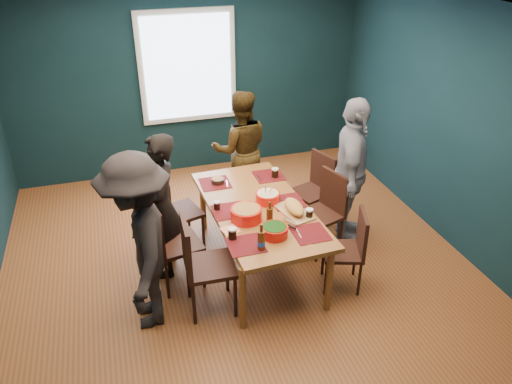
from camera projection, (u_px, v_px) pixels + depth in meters
room at (226, 139)px, 5.15m from camera, size 5.01×5.01×2.71m
dining_table at (259, 212)px, 5.22m from camera, size 1.07×1.98×0.74m
chair_left_far at (172, 207)px, 5.52m from camera, size 0.53×0.53×0.96m
chair_left_mid at (167, 238)px, 4.95m from camera, size 0.52×0.52×0.99m
chair_left_near at (199, 259)px, 4.63m from camera, size 0.48×0.48×1.02m
chair_right_far at (316, 184)px, 6.06m from camera, size 0.52×0.52×0.90m
chair_right_mid at (326, 206)px, 5.58m from camera, size 0.53×0.53×0.93m
chair_right_near at (351, 245)px, 4.99m from camera, size 0.49×0.49×0.86m
person_far_left at (162, 207)px, 5.08m from camera, size 0.45×0.62×1.57m
person_back at (241, 149)px, 6.36m from camera, size 0.83×0.69×1.54m
person_right at (351, 173)px, 5.57m from camera, size 0.81×1.10×1.74m
person_near_left at (140, 244)px, 4.39m from camera, size 0.72×1.15×1.72m
bowl_salad at (246, 214)px, 4.93m from camera, size 0.32×0.32×0.13m
bowl_dumpling at (268, 197)px, 5.25m from camera, size 0.26×0.26×0.24m
bowl_herbs at (275, 231)px, 4.68m from camera, size 0.25×0.25×0.11m
cutting_board at (294, 208)px, 5.05m from camera, size 0.33×0.57×0.12m
small_bowl at (218, 181)px, 5.62m from camera, size 0.15×0.15×0.06m
beer_bottle_a at (261, 240)px, 4.48m from camera, size 0.07×0.07×0.27m
beer_bottle_b at (270, 216)px, 4.85m from camera, size 0.06×0.06×0.25m
cola_glass_a at (232, 233)px, 4.64m from camera, size 0.08×0.08×0.12m
cola_glass_b at (309, 213)px, 4.96m from camera, size 0.07×0.07×0.10m
cola_glass_c at (275, 172)px, 5.74m from camera, size 0.08×0.08×0.11m
cola_glass_d at (217, 205)px, 5.11m from camera, size 0.07×0.07×0.09m
napkin_a at (292, 197)px, 5.36m from camera, size 0.17×0.17×0.00m
napkin_b at (230, 230)px, 4.80m from camera, size 0.20×0.20×0.00m
napkin_c at (311, 239)px, 4.67m from camera, size 0.18×0.18×0.00m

